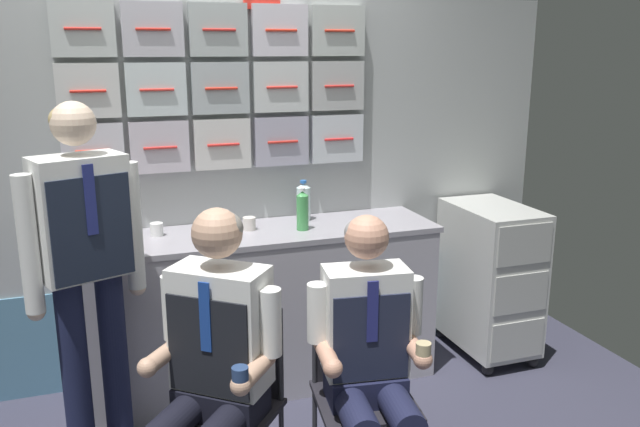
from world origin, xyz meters
name	(u,v)px	position (x,y,z in m)	size (l,w,h in m)	color
galley_bulkhead	(209,186)	(0.01, 1.37, 1.11)	(4.20, 0.14, 2.15)	#ABAFAF
galley_counter	(260,308)	(0.22, 1.09, 0.45)	(1.98, 0.53, 0.90)	#AAA5AF
service_trolley	(490,276)	(1.65, 1.00, 0.50)	(0.40, 0.65, 0.94)	black
folding_chair_left	(232,385)	(-0.13, 0.17, 0.52)	(0.56, 0.56, 0.84)	#2D2D33
crew_member_left	(211,359)	(-0.23, 0.05, 0.71)	(0.64, 0.69, 1.29)	black
folding_chair_right	(359,371)	(0.41, 0.11, 0.52)	(0.45, 0.45, 0.84)	#2D2D33
crew_member_right	(370,356)	(0.39, -0.06, 0.67)	(0.48, 0.62, 1.23)	black
crew_member_standing	(86,260)	(-0.66, 0.61, 0.98)	(0.50, 0.36, 1.66)	black
sparkling_bottle_green	(302,210)	(0.45, 1.03, 1.01)	(0.07, 0.07, 0.23)	#459D53
water_bottle_blue_cap	(303,202)	(0.52, 1.23, 1.01)	(0.08, 0.08, 0.23)	silver
coffee_cup_white	(249,223)	(0.18, 1.13, 0.94)	(0.07, 0.07, 0.07)	silver
espresso_cup_small	(125,240)	(-0.48, 0.99, 0.95)	(0.08, 0.08, 0.08)	tan
paper_cup_blue	(103,239)	(-0.58, 1.05, 0.94)	(0.06, 0.06, 0.08)	silver
coffee_cup_spare	(157,229)	(-0.31, 1.17, 0.94)	(0.07, 0.07, 0.07)	white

